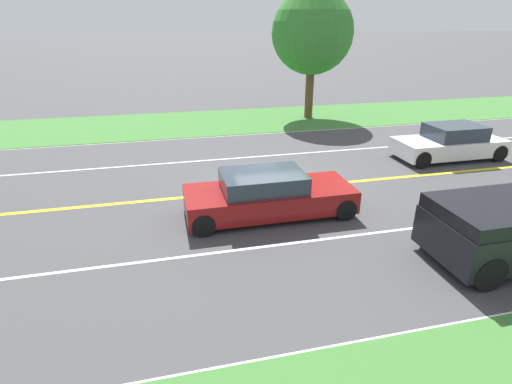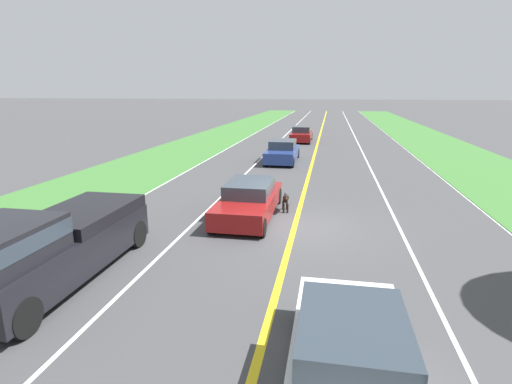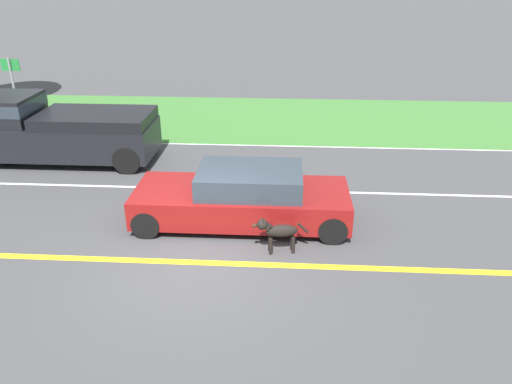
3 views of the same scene
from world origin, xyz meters
TOP-DOWN VIEW (x-y plane):
  - ground_plane at (0.00, 0.00)m, footprint 400.00×400.00m
  - centre_divider_line at (0.00, 0.00)m, footprint 0.18×160.00m
  - lane_edge_line_right at (7.00, 0.00)m, footprint 0.14×160.00m
  - lane_dash_same_dir at (3.50, 0.00)m, footprint 0.10×160.00m
  - grass_verge_right at (10.00, 0.00)m, footprint 6.00×160.00m
  - ego_car at (1.76, -0.81)m, footprint 1.87×4.76m
  - dog at (0.50, -1.59)m, footprint 0.35×1.15m
  - pickup_truck at (5.32, 5.22)m, footprint 2.00×5.64m
  - street_sign at (8.23, 7.64)m, footprint 0.11×0.64m

SIDE VIEW (x-z plane):
  - ground_plane at x=0.00m, z-range 0.00..0.00m
  - centre_divider_line at x=0.00m, z-range 0.00..0.01m
  - lane_edge_line_right at x=7.00m, z-range 0.00..0.01m
  - lane_dash_same_dir at x=3.50m, z-range 0.00..0.01m
  - grass_verge_right at x=10.00m, z-range 0.00..0.03m
  - dog at x=0.50m, z-range 0.10..0.88m
  - ego_car at x=1.76m, z-range -0.04..1.26m
  - pickup_truck at x=5.32m, z-range 0.01..1.95m
  - street_sign at x=8.23m, z-range 0.32..2.81m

